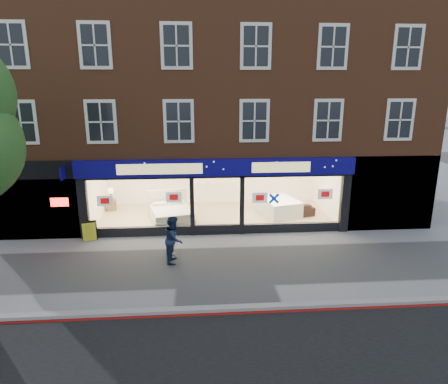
{
  "coord_description": "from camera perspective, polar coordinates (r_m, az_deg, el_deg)",
  "views": [
    {
      "loc": [
        -0.89,
        -12.95,
        6.27
      ],
      "look_at": [
        0.25,
        2.5,
        2.01
      ],
      "focal_mm": 32.0,
      "sensor_mm": 36.0,
      "label": 1
    }
  ],
  "objects": [
    {
      "name": "kerb_stone",
      "position": [
        11.85,
        0.75,
        -16.25
      ],
      "size": [
        60.0,
        0.25,
        0.12
      ],
      "primitive_type": "cube",
      "color": "gray",
      "rests_on": "ground"
    },
    {
      "name": "sofa",
      "position": [
        19.3,
        9.76,
        -2.57
      ],
      "size": [
        2.2,
        1.34,
        0.6
      ],
      "primitive_type": "imported",
      "rotation": [
        0.0,
        0.0,
        3.42
      ],
      "color": "black",
      "rests_on": "showroom_floor"
    },
    {
      "name": "bedside_table",
      "position": [
        20.72,
        -15.76,
        -1.76
      ],
      "size": [
        0.56,
        0.56,
        0.55
      ],
      "primitive_type": "cube",
      "rotation": [
        0.0,
        0.0,
        0.28
      ],
      "color": "brown",
      "rests_on": "showroom_floor"
    },
    {
      "name": "building",
      "position": [
        19.91,
        -1.78,
        16.5
      ],
      "size": [
        19.0,
        8.26,
        10.3
      ],
      "color": "brown",
      "rests_on": "ground"
    },
    {
      "name": "mattress_stack",
      "position": [
        19.42,
        7.84,
        -2.12
      ],
      "size": [
        2.02,
        2.3,
        0.77
      ],
      "rotation": [
        0.0,
        0.0,
        0.28
      ],
      "color": "silver",
      "rests_on": "showroom_floor"
    },
    {
      "name": "kerb_line",
      "position": [
        11.71,
        0.84,
        -16.99
      ],
      "size": [
        60.0,
        0.1,
        0.01
      ],
      "primitive_type": "cube",
      "color": "#8C0A07",
      "rests_on": "ground"
    },
    {
      "name": "showroom_floor",
      "position": [
        19.25,
        -1.35,
        -3.49
      ],
      "size": [
        11.0,
        4.5,
        0.1
      ],
      "primitive_type": "cube",
      "color": "tan",
      "rests_on": "ground"
    },
    {
      "name": "display_bed",
      "position": [
        18.48,
        -7.55,
        -3.13
      ],
      "size": [
        2.3,
        2.59,
        1.26
      ],
      "rotation": [
        0.0,
        0.0,
        0.23
      ],
      "color": "beige",
      "rests_on": "showroom_floor"
    },
    {
      "name": "ground",
      "position": [
        14.42,
        -0.26,
        -10.42
      ],
      "size": [
        120.0,
        120.0,
        0.0
      ],
      "primitive_type": "plane",
      "color": "gray",
      "rests_on": "ground"
    },
    {
      "name": "pedestrian_grey",
      "position": [
        14.91,
        -7.49,
        -6.44
      ],
      "size": [
        0.37,
        0.56,
        1.53
      ],
      "primitive_type": "imported",
      "rotation": [
        0.0,
        0.0,
        1.57
      ],
      "color": "#9C9FA3",
      "rests_on": "ground"
    },
    {
      "name": "a_board",
      "position": [
        17.26,
        -18.61,
        -5.32
      ],
      "size": [
        0.6,
        0.46,
        0.83
      ],
      "primitive_type": "cube",
      "rotation": [
        0.0,
        0.0,
        0.24
      ],
      "color": "yellow",
      "rests_on": "ground"
    },
    {
      "name": "pedestrian_blue",
      "position": [
        14.47,
        -7.18,
        -6.71
      ],
      "size": [
        0.73,
        0.9,
        1.72
      ],
      "primitive_type": "imported",
      "rotation": [
        0.0,
        0.0,
        1.47
      ],
      "color": "#172341",
      "rests_on": "ground"
    }
  ]
}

